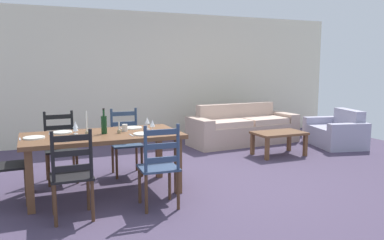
{
  "coord_description": "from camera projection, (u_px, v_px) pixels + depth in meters",
  "views": [
    {
      "loc": [
        -2.13,
        -4.65,
        1.58
      ],
      "look_at": [
        0.17,
        0.75,
        0.75
      ],
      "focal_mm": 35.85,
      "sensor_mm": 36.0,
      "label": 1
    }
  ],
  "objects": [
    {
      "name": "wine_glass_far_left",
      "position": [
        75.0,
        125.0,
        4.69
      ],
      "size": [
        0.06,
        0.06,
        0.16
      ],
      "color": "white",
      "rests_on": "dining_table"
    },
    {
      "name": "wine_bottle",
      "position": [
        104.0,
        124.0,
        4.71
      ],
      "size": [
        0.07,
        0.07,
        0.32
      ],
      "color": "#143819",
      "rests_on": "dining_table"
    },
    {
      "name": "wall_far",
      "position": [
        137.0,
        77.0,
        8.1
      ],
      "size": [
        9.6,
        0.16,
        2.7
      ],
      "primitive_type": "cube",
      "color": "beige",
      "rests_on": "ground_plane"
    },
    {
      "name": "dining_chair_near_right",
      "position": [
        159.0,
        166.0,
        4.24
      ],
      "size": [
        0.44,
        0.42,
        0.96
      ],
      "color": "navy",
      "rests_on": "ground_plane"
    },
    {
      "name": "wine_glass_near_left",
      "position": [
        75.0,
        128.0,
        4.46
      ],
      "size": [
        0.06,
        0.06,
        0.16
      ],
      "color": "white",
      "rests_on": "dining_table"
    },
    {
      "name": "dinner_plate_near_right",
      "position": [
        143.0,
        134.0,
        4.66
      ],
      "size": [
        0.24,
        0.24,
        0.02
      ],
      "primitive_type": "cylinder",
      "color": "white",
      "rests_on": "dining_table"
    },
    {
      "name": "fork_head_west",
      "position": [
        20.0,
        139.0,
        4.36
      ],
      "size": [
        0.02,
        0.17,
        0.01
      ],
      "primitive_type": "cube",
      "rotation": [
        0.0,
        0.0,
        0.04
      ],
      "color": "silver",
      "rests_on": "dining_table"
    },
    {
      "name": "fork_near_right",
      "position": [
        131.0,
        135.0,
        4.6
      ],
      "size": [
        0.02,
        0.17,
        0.01
      ],
      "primitive_type": "cube",
      "rotation": [
        0.0,
        0.0,
        0.03
      ],
      "color": "silver",
      "rests_on": "dining_table"
    },
    {
      "name": "dining_chair_head_west",
      "position": [
        4.0,
        164.0,
        4.35
      ],
      "size": [
        0.42,
        0.44,
        0.96
      ],
      "color": "black",
      "rests_on": "ground_plane"
    },
    {
      "name": "ground_plane",
      "position": [
        202.0,
        182.0,
        5.28
      ],
      "size": [
        9.6,
        9.6,
        0.02
      ],
      "primitive_type": "cube",
      "color": "#453951"
    },
    {
      "name": "wine_glass_far_right",
      "position": [
        147.0,
        121.0,
        5.05
      ],
      "size": [
        0.06,
        0.06,
        0.16
      ],
      "color": "white",
      "rests_on": "dining_table"
    },
    {
      "name": "dining_table",
      "position": [
        103.0,
        141.0,
        4.73
      ],
      "size": [
        1.9,
        0.96,
        0.75
      ],
      "color": "brown",
      "rests_on": "ground_plane"
    },
    {
      "name": "fork_near_left",
      "position": [
        52.0,
        141.0,
        4.26
      ],
      "size": [
        0.03,
        0.17,
        0.01
      ],
      "primitive_type": "cube",
      "rotation": [
        0.0,
        0.0,
        0.06
      ],
      "color": "silver",
      "rests_on": "dining_table"
    },
    {
      "name": "dining_chair_far_right",
      "position": [
        126.0,
        142.0,
        5.6
      ],
      "size": [
        0.43,
        0.42,
        0.96
      ],
      "color": "#2E425D",
      "rests_on": "ground_plane"
    },
    {
      "name": "coffee_table",
      "position": [
        279.0,
        136.0,
        6.79
      ],
      "size": [
        0.9,
        0.56,
        0.42
      ],
      "color": "brown",
      "rests_on": "ground_plane"
    },
    {
      "name": "dinner_plate_far_right",
      "position": [
        133.0,
        128.0,
        5.12
      ],
      "size": [
        0.24,
        0.24,
        0.02
      ],
      "primitive_type": "cylinder",
      "color": "white",
      "rests_on": "dining_table"
    },
    {
      "name": "candle_short",
      "position": [
        119.0,
        130.0,
        4.75
      ],
      "size": [
        0.05,
        0.05,
        0.14
      ],
      "color": "#998C66",
      "rests_on": "dining_table"
    },
    {
      "name": "armchair_upholstered",
      "position": [
        338.0,
        133.0,
        7.63
      ],
      "size": [
        1.04,
        1.31,
        0.72
      ],
      "color": "#A4A0B9",
      "rests_on": "ground_plane"
    },
    {
      "name": "dinner_plate_head_west",
      "position": [
        34.0,
        138.0,
        4.41
      ],
      "size": [
        0.24,
        0.24,
        0.02
      ],
      "primitive_type": "cylinder",
      "color": "white",
      "rests_on": "dining_table"
    },
    {
      "name": "dinner_plate_near_left",
      "position": [
        66.0,
        139.0,
        4.31
      ],
      "size": [
        0.24,
        0.24,
        0.02
      ],
      "primitive_type": "cylinder",
      "color": "white",
      "rests_on": "dining_table"
    },
    {
      "name": "wine_glass_near_right",
      "position": [
        152.0,
        124.0,
        4.79
      ],
      "size": [
        0.06,
        0.06,
        0.16
      ],
      "color": "white",
      "rests_on": "dining_table"
    },
    {
      "name": "coffee_cup_primary",
      "position": [
        125.0,
        128.0,
        4.9
      ],
      "size": [
        0.07,
        0.07,
        0.09
      ],
      "primitive_type": "cylinder",
      "color": "beige",
      "rests_on": "dining_table"
    },
    {
      "name": "dining_chair_near_left",
      "position": [
        72.0,
        175.0,
        3.9
      ],
      "size": [
        0.43,
        0.41,
        0.96
      ],
      "color": "black",
      "rests_on": "ground_plane"
    },
    {
      "name": "fork_far_right",
      "position": [
        122.0,
        129.0,
        5.06
      ],
      "size": [
        0.02,
        0.17,
        0.01
      ],
      "primitive_type": "cube",
      "rotation": [
        0.0,
        0.0,
        0.01
      ],
      "color": "silver",
      "rests_on": "dining_table"
    },
    {
      "name": "candle_tall",
      "position": [
        87.0,
        128.0,
        4.65
      ],
      "size": [
        0.05,
        0.05,
        0.29
      ],
      "color": "#998C66",
      "rests_on": "dining_table"
    },
    {
      "name": "dining_chair_far_left",
      "position": [
        61.0,
        147.0,
        5.26
      ],
      "size": [
        0.43,
        0.41,
        0.96
      ],
      "color": "black",
      "rests_on": "ground_plane"
    },
    {
      "name": "fork_far_left",
      "position": [
        50.0,
        134.0,
        4.71
      ],
      "size": [
        0.03,
        0.17,
        0.01
      ],
      "primitive_type": "cube",
      "rotation": [
        0.0,
        0.0,
        -0.06
      ],
      "color": "silver",
      "rests_on": "dining_table"
    },
    {
      "name": "dinner_plate_far_left",
      "position": [
        62.0,
        132.0,
        4.77
      ],
      "size": [
        0.24,
        0.24,
        0.02
      ],
      "primitive_type": "cylinder",
      "color": "white",
      "rests_on": "dining_table"
    },
    {
      "name": "couch",
      "position": [
        242.0,
        129.0,
        7.89
      ],
      "size": [
        2.33,
        0.94,
        0.8
      ],
      "color": "#C3A592",
      "rests_on": "ground_plane"
    }
  ]
}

